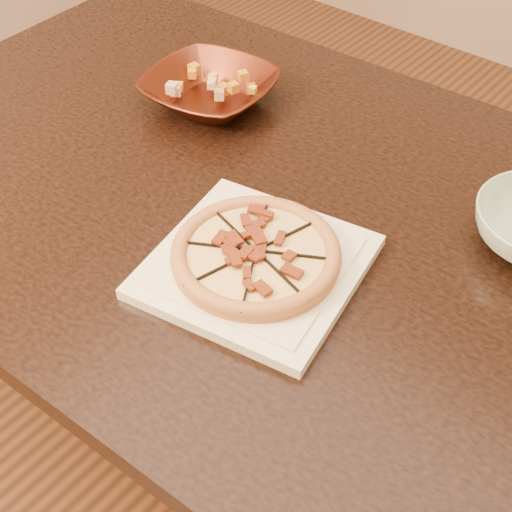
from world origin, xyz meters
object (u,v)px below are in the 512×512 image
at_px(dining_table, 254,232).
at_px(bronze_bowl, 210,90).
at_px(pizza, 256,254).
at_px(plate, 256,266).

bearing_deg(dining_table, bronze_bowl, 146.92).
relative_size(pizza, bronze_bowl, 1.03).
xyz_separation_m(plate, bronze_bowl, (-0.35, 0.29, 0.02)).
bearing_deg(pizza, bronze_bowl, 140.35).
xyz_separation_m(dining_table, plate, (0.12, -0.14, 0.10)).
xyz_separation_m(dining_table, pizza, (0.12, -0.14, 0.13)).
distance_m(dining_table, pizza, 0.22).
relative_size(dining_table, bronze_bowl, 6.47).
distance_m(plate, bronze_bowl, 0.46).
height_order(dining_table, plate, plate).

